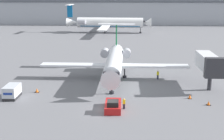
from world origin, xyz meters
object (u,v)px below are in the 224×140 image
object	(u,v)px
pushback_tug	(113,106)
traffic_cone_left	(37,90)
luggage_cart	(12,92)
traffic_cone_right	(190,96)
jet_bridge	(209,63)
worker_near_tug	(124,103)
airplane_parked_far_right	(108,23)
airplane_main	(114,62)
traffic_cone_mid	(209,103)
worker_by_wing	(158,75)

from	to	relation	value
pushback_tug	traffic_cone_left	distance (m)	15.15
luggage_cart	traffic_cone_left	distance (m)	4.39
traffic_cone_right	jet_bridge	xyz separation A→B (m)	(4.26, 6.10, 4.09)
luggage_cart	worker_near_tug	xyz separation A→B (m)	(17.97, -4.20, -0.19)
luggage_cart	worker_near_tug	world-z (taller)	luggage_cart
airplane_parked_far_right	luggage_cart	bearing A→B (deg)	-98.22
traffic_cone_left	traffic_cone_right	world-z (taller)	traffic_cone_right
traffic_cone_right	airplane_main	bearing A→B (deg)	137.91
pushback_tug	luggage_cart	distance (m)	17.03
luggage_cart	traffic_cone_mid	distance (m)	30.82
worker_near_tug	traffic_cone_right	bearing A→B (deg)	24.79
worker_near_tug	airplane_parked_far_right	xyz separation A→B (m)	(-6.42, 84.21, 3.17)
traffic_cone_left	airplane_parked_far_right	world-z (taller)	airplane_parked_far_right
traffic_cone_left	traffic_cone_right	distance (m)	25.38
airplane_main	luggage_cart	xyz separation A→B (m)	(-16.07, -11.90, -2.31)
worker_by_wing	traffic_cone_right	bearing A→B (deg)	-70.21
airplane_main	luggage_cart	bearing A→B (deg)	-143.49
worker_by_wing	airplane_parked_far_right	distance (m)	69.63
traffic_cone_left	jet_bridge	size ratio (longest dim) A/B	0.08
airplane_main	worker_by_wing	bearing A→B (deg)	-1.54
traffic_cone_right	jet_bridge	world-z (taller)	jet_bridge
airplane_main	jet_bridge	xyz separation A→B (m)	(16.69, -5.13, 1.09)
airplane_parked_far_right	worker_by_wing	bearing A→B (deg)	-79.24
luggage_cart	jet_bridge	xyz separation A→B (m)	(32.76, 6.77, 3.40)
worker_near_tug	traffic_cone_right	world-z (taller)	worker_near_tug
airplane_main	worker_near_tug	xyz separation A→B (m)	(1.90, -16.10, -2.50)
luggage_cart	airplane_parked_far_right	bearing A→B (deg)	81.78
worker_by_wing	traffic_cone_left	xyz separation A→B (m)	(-21.32, -8.78, -0.58)
worker_near_tug	worker_by_wing	world-z (taller)	worker_by_wing
traffic_cone_mid	luggage_cart	bearing A→B (deg)	175.89
luggage_cart	traffic_cone_left	world-z (taller)	luggage_cart
pushback_tug	luggage_cart	size ratio (longest dim) A/B	1.30
worker_near_tug	worker_by_wing	distance (m)	17.18
luggage_cart	jet_bridge	world-z (taller)	jet_bridge
traffic_cone_mid	jet_bridge	size ratio (longest dim) A/B	0.07
airplane_main	worker_by_wing	distance (m)	8.82
traffic_cone_left	airplane_parked_far_right	bearing A→B (deg)	83.84
pushback_tug	worker_by_wing	xyz separation A→B (m)	(8.15, 16.26, 0.29)
worker_near_tug	jet_bridge	size ratio (longest dim) A/B	0.18
pushback_tug	jet_bridge	bearing A→B (deg)	34.76
traffic_cone_mid	traffic_cone_right	bearing A→B (deg)	127.78
worker_near_tug	jet_bridge	bearing A→B (deg)	36.56
luggage_cart	airplane_parked_far_right	world-z (taller)	airplane_parked_far_right
airplane_main	traffic_cone_mid	world-z (taller)	airplane_main
airplane_main	traffic_cone_left	bearing A→B (deg)	-144.95
traffic_cone_mid	airplane_parked_far_right	size ratio (longest dim) A/B	0.02
pushback_tug	worker_near_tug	size ratio (longest dim) A/B	2.91
airplane_main	pushback_tug	distance (m)	16.71
airplane_parked_far_right	jet_bridge	xyz separation A→B (m)	(21.21, -73.24, 0.41)
airplane_main	jet_bridge	world-z (taller)	airplane_main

